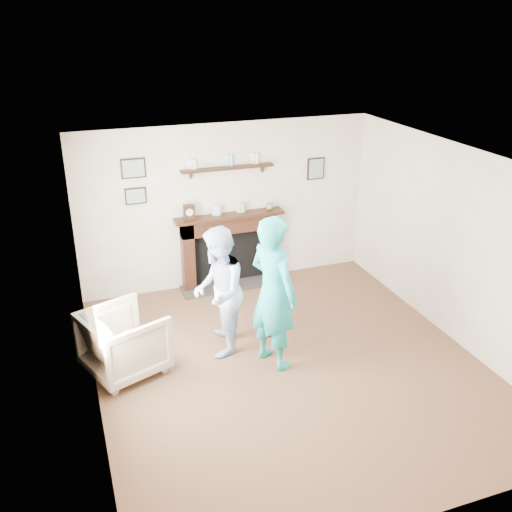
{
  "coord_description": "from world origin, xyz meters",
  "views": [
    {
      "loc": [
        -2.34,
        -5.38,
        3.97
      ],
      "look_at": [
        -0.1,
        0.9,
        1.09
      ],
      "focal_mm": 40.0,
      "sensor_mm": 36.0,
      "label": 1
    }
  ],
  "objects_px": {
    "armchair": "(128,370)",
    "pedestal_table": "(269,282)",
    "man": "(220,350)",
    "woman": "(272,361)"
  },
  "relations": [
    {
      "from": "man",
      "to": "pedestal_table",
      "type": "bearing_deg",
      "value": 124.01
    },
    {
      "from": "woman",
      "to": "man",
      "type": "bearing_deg",
      "value": 26.47
    },
    {
      "from": "woman",
      "to": "pedestal_table",
      "type": "relative_size",
      "value": 1.59
    },
    {
      "from": "armchair",
      "to": "pedestal_table",
      "type": "distance_m",
      "value": 2.07
    },
    {
      "from": "man",
      "to": "woman",
      "type": "distance_m",
      "value": 0.71
    },
    {
      "from": "man",
      "to": "pedestal_table",
      "type": "relative_size",
      "value": 1.38
    },
    {
      "from": "woman",
      "to": "pedestal_table",
      "type": "height_order",
      "value": "pedestal_table"
    },
    {
      "from": "pedestal_table",
      "to": "armchair",
      "type": "bearing_deg",
      "value": -172.13
    },
    {
      "from": "armchair",
      "to": "man",
      "type": "xyz_separation_m",
      "value": [
        1.17,
        0.06,
        0.0
      ]
    },
    {
      "from": "armchair",
      "to": "pedestal_table",
      "type": "xyz_separation_m",
      "value": [
        1.92,
        0.27,
        0.73
      ]
    }
  ]
}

